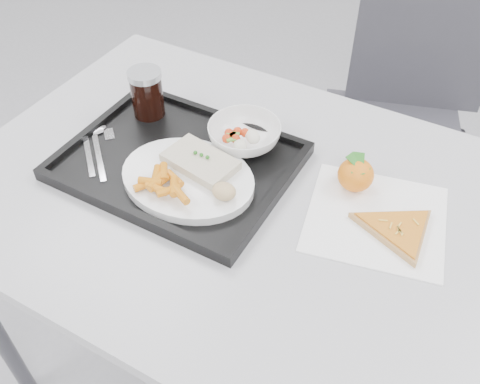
{
  "coord_description": "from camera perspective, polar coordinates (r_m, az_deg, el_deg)",
  "views": [
    {
      "loc": [
        0.33,
        -0.35,
        1.48
      ],
      "look_at": [
        -0.03,
        0.28,
        0.77
      ],
      "focal_mm": 40.0,
      "sensor_mm": 36.0,
      "label": 1
    }
  ],
  "objects": [
    {
      "name": "carrot_pile",
      "position": [
        1.0,
        -8.31,
        0.93
      ],
      "size": [
        0.12,
        0.08,
        0.02
      ],
      "color": "orange",
      "rests_on": "dinner_plate"
    },
    {
      "name": "cola_glass",
      "position": [
        1.2,
        -9.91,
        10.43
      ],
      "size": [
        0.07,
        0.07,
        0.11
      ],
      "color": "black",
      "rests_on": "tray"
    },
    {
      "name": "tangerine",
      "position": [
        1.05,
        12.24,
        1.83
      ],
      "size": [
        0.08,
        0.08,
        0.07
      ],
      "color": "orange",
      "rests_on": "napkin"
    },
    {
      "name": "salad_contents",
      "position": [
        1.09,
        0.26,
        5.83
      ],
      "size": [
        0.07,
        0.07,
        0.02
      ],
      "color": "red",
      "rests_on": "salad_bowl"
    },
    {
      "name": "fish_fillet",
      "position": [
        1.05,
        -4.25,
        3.29
      ],
      "size": [
        0.15,
        0.11,
        0.03
      ],
      "color": "beige",
      "rests_on": "dinner_plate"
    },
    {
      "name": "bread_roll",
      "position": [
        0.98,
        -1.71,
        0.07
      ],
      "size": [
        0.05,
        0.05,
        0.03
      ],
      "color": "#D3B87B",
      "rests_on": "dinner_plate"
    },
    {
      "name": "chair",
      "position": [
        1.72,
        17.09,
        9.11
      ],
      "size": [
        0.53,
        0.54,
        0.93
      ],
      "color": "#36353C",
      "rests_on": "ground"
    },
    {
      "name": "pizza_slice",
      "position": [
        1.0,
        16.5,
        -3.86
      ],
      "size": [
        0.2,
        0.2,
        0.02
      ],
      "color": "#E3A96C",
      "rests_on": "napkin"
    },
    {
      "name": "salad_bowl",
      "position": [
        1.11,
        0.48,
        6.11
      ],
      "size": [
        0.15,
        0.15,
        0.05
      ],
      "color": "white",
      "rests_on": "tray"
    },
    {
      "name": "napkin",
      "position": [
        1.02,
        14.29,
        -2.75
      ],
      "size": [
        0.3,
        0.29,
        0.0
      ],
      "color": "white",
      "rests_on": "table"
    },
    {
      "name": "tray",
      "position": [
        1.1,
        -6.6,
        3.13
      ],
      "size": [
        0.45,
        0.35,
        0.03
      ],
      "color": "black",
      "rests_on": "table"
    },
    {
      "name": "dinner_plate",
      "position": [
        1.04,
        -5.58,
        1.43
      ],
      "size": [
        0.27,
        0.27,
        0.02
      ],
      "color": "white",
      "rests_on": "tray"
    },
    {
      "name": "cutlery",
      "position": [
        1.16,
        -15.01,
        4.89
      ],
      "size": [
        0.15,
        0.15,
        0.01
      ],
      "color": "silver",
      "rests_on": "tray"
    },
    {
      "name": "table",
      "position": [
        1.08,
        1.75,
        -3.03
      ],
      "size": [
        1.2,
        0.8,
        0.75
      ],
      "color": "silver",
      "rests_on": "ground"
    }
  ]
}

